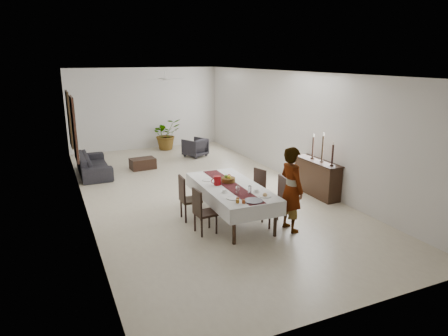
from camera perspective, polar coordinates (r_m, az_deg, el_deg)
floor at (r=11.09m, az=-3.58°, el=-3.30°), size 6.00×12.00×0.00m
ceiling at (r=10.51m, az=-3.88°, el=13.46°), size 6.00×12.00×0.02m
wall_back at (r=16.38m, az=-11.17°, el=8.30°), size 6.00×0.02×3.20m
wall_front at (r=5.65m, az=18.19°, el=-5.67°), size 6.00×0.02×3.20m
wall_left at (r=10.07m, az=-19.96°, el=3.29°), size 0.02×12.00×3.20m
wall_right at (r=12.04m, az=9.84°, el=5.86°), size 0.02×12.00×3.20m
dining_table_top at (r=8.96m, az=0.99°, el=-2.75°), size 1.10×2.54×0.05m
table_leg_fl at (r=7.90m, az=1.46°, el=-8.40°), size 0.07×0.07×0.74m
table_leg_fr at (r=8.30m, az=7.33°, el=-7.31°), size 0.07×0.07×0.74m
table_leg_bl at (r=9.98m, az=-4.27°, el=-3.24°), size 0.07×0.07×0.74m
table_leg_br at (r=10.30m, az=0.61°, el=-2.60°), size 0.07×0.07×0.74m
tablecloth_top at (r=8.95m, az=0.99°, el=-2.56°), size 1.29×2.74×0.01m
tablecloth_drape_left at (r=8.78m, az=-2.70°, el=-3.99°), size 0.06×2.72×0.32m
tablecloth_drape_right at (r=9.25m, az=4.47°, el=-2.99°), size 0.06×2.72×0.32m
tablecloth_drape_near at (r=7.86m, az=5.03°, el=-6.42°), size 1.24×0.03×0.32m
tablecloth_drape_far at (r=10.19m, az=-2.12°, el=-1.21°), size 1.24×0.03×0.32m
table_runner at (r=8.95m, az=0.99°, el=-2.51°), size 0.41×2.64×0.00m
red_pitcher at (r=8.95m, az=-0.96°, el=-1.80°), size 0.16×0.16×0.21m
pitcher_handle at (r=8.92m, az=-1.49°, el=-1.86°), size 0.13×0.02×0.13m
wine_glass_near at (r=8.38m, az=3.69°, el=-3.16°), size 0.07×0.07×0.18m
wine_glass_mid at (r=8.38m, az=1.95°, el=-3.15°), size 0.07×0.07×0.18m
teacup_right at (r=8.53m, az=4.66°, el=-3.26°), size 0.09×0.09×0.06m
saucer_right at (r=8.54m, az=4.66°, el=-3.42°), size 0.16×0.16×0.01m
teacup_left at (r=8.50m, az=0.06°, el=-3.28°), size 0.09×0.09×0.06m
saucer_left at (r=8.50m, az=0.06°, el=-3.44°), size 0.16×0.16×0.01m
plate_near_right at (r=8.29m, az=5.87°, el=-4.03°), size 0.25×0.25×0.02m
bread_near_right at (r=8.28m, az=5.87°, el=-3.84°), size 0.09×0.09×0.09m
plate_near_left at (r=8.14m, az=1.22°, el=-4.32°), size 0.25×0.25×0.02m
plate_far_left at (r=9.33m, az=-2.35°, el=-1.71°), size 0.25×0.25×0.02m
serving_tray at (r=8.00m, az=4.23°, el=-4.69°), size 0.38×0.38×0.02m
jam_jar_a at (r=7.87m, az=2.83°, el=-4.80°), size 0.07×0.07×0.08m
jam_jar_b at (r=7.88m, az=1.94°, el=-4.76°), size 0.07×0.07×0.08m
jam_jar_c at (r=7.99m, az=1.96°, el=-4.47°), size 0.07×0.07×0.08m
fruit_basket at (r=9.18m, az=0.62°, el=-1.70°), size 0.32×0.32×0.11m
fruit_red at (r=9.19m, az=0.75°, el=-1.17°), size 0.09×0.09×0.09m
fruit_green at (r=9.17m, az=0.30°, el=-1.21°), size 0.08×0.08×0.08m
fruit_yellow at (r=9.11m, az=0.76°, el=-1.32°), size 0.09×0.09×0.09m
chair_right_near_seat at (r=8.82m, az=7.17°, el=-5.14°), size 0.50×0.50×0.05m
chair_right_near_leg_fl at (r=8.83m, az=8.75°, el=-6.92°), size 0.05×0.05×0.45m
chair_right_near_leg_fr at (r=9.14m, az=7.67°, el=-6.09°), size 0.05×0.05×0.45m
chair_right_near_leg_bl at (r=8.68m, az=6.53°, el=-7.26°), size 0.05×0.05×0.45m
chair_right_near_leg_br at (r=8.99m, az=5.51°, el=-6.40°), size 0.05×0.05×0.45m
chair_right_near_back at (r=8.80m, az=8.46°, el=-3.07°), size 0.08×0.46×0.58m
chair_right_far_seat at (r=9.82m, az=4.37°, el=-3.28°), size 0.50×0.50×0.05m
chair_right_far_leg_fl at (r=9.90m, az=5.68°, el=-4.50°), size 0.05×0.05×0.39m
chair_right_far_leg_fr at (r=10.11m, az=4.33°, el=-4.04°), size 0.05×0.05×0.39m
chair_right_far_leg_bl at (r=9.67m, az=4.36°, el=-4.95°), size 0.05×0.05×0.39m
chair_right_far_leg_br at (r=9.89m, az=3.01°, el=-4.46°), size 0.05×0.05×0.39m
chair_right_far_back at (r=9.86m, az=5.14°, el=-1.56°), size 0.15×0.39×0.51m
chair_left_near_seat at (r=8.38m, az=-2.67°, el=-6.48°), size 0.45×0.45×0.05m
chair_left_near_leg_fl at (r=8.55m, az=-4.18°, el=-7.72°), size 0.04×0.04×0.41m
chair_left_near_leg_fr at (r=8.26m, az=-3.19°, el=-8.55°), size 0.04×0.04×0.41m
chair_left_near_leg_bl at (r=8.68m, az=-2.13°, el=-7.32°), size 0.04×0.04×0.41m
chair_left_near_leg_br at (r=8.40m, az=-1.09°, el=-8.11°), size 0.04×0.04×0.41m
chair_left_near_back at (r=8.21m, az=-3.87°, el=-4.89°), size 0.07×0.42×0.53m
chair_left_far_seat at (r=9.09m, az=-4.78°, el=-4.59°), size 0.45×0.45×0.05m
chair_left_far_leg_fl at (r=9.29m, az=-6.13°, el=-5.76°), size 0.04×0.04×0.43m
chair_left_far_leg_fr at (r=8.97m, az=-5.49°, el=-6.53°), size 0.04×0.04×0.43m
chair_left_far_leg_bl at (r=9.38m, az=-4.04°, el=-5.48°), size 0.04×0.04×0.43m
chair_left_far_leg_br at (r=9.07m, az=-3.33°, el=-6.23°), size 0.04×0.04×0.43m
chair_left_far_back at (r=8.94m, az=-6.03°, el=-2.96°), size 0.05×0.44×0.55m
woman at (r=8.47m, az=9.59°, el=-3.02°), size 0.47×0.69×1.82m
sideboard_body at (r=10.94m, az=13.13°, el=-1.44°), size 0.41×1.52×0.91m
sideboard_top at (r=10.81m, az=13.29°, el=0.95°), size 0.45×1.59×0.03m
candlestick_near_base at (r=10.38m, az=15.15°, el=0.40°), size 0.10×0.10×0.03m
candlestick_near_shaft at (r=10.32m, az=15.25°, el=1.85°), size 0.05×0.05×0.51m
candlestick_near_candle at (r=10.26m, az=15.37°, el=3.44°), size 0.04×0.04×0.08m
candlestick_mid_base at (r=10.69m, az=13.79°, el=0.92°), size 0.10×0.10×0.03m
candlestick_mid_shaft at (r=10.61m, az=13.90°, el=2.73°), size 0.05×0.05×0.66m
candlestick_mid_candle at (r=10.54m, az=14.03°, el=4.69°), size 0.04×0.04×0.08m
candlestick_far_base at (r=11.00m, az=12.50°, el=1.41°), size 0.10×0.10×0.03m
candlestick_far_shaft at (r=10.94m, az=12.59°, el=2.91°), size 0.05×0.05×0.56m
candlestick_far_candle at (r=10.87m, az=12.69°, el=4.55°), size 0.04×0.04×0.08m
sofa at (r=13.23m, az=-18.13°, el=0.54°), size 0.89×2.26×0.66m
armchair at (r=14.90m, az=-4.16°, el=2.95°), size 0.99×1.00×0.69m
coffee_table at (r=13.49m, az=-11.53°, el=0.62°), size 0.84×0.59×0.35m
potted_plant at (r=16.18m, az=-8.26°, el=4.83°), size 1.27×1.15×1.24m
mirror_frame_near at (r=12.23m, az=-20.63°, el=5.24°), size 0.06×1.05×1.85m
mirror_glass_near at (r=12.23m, az=-20.47°, el=5.26°), size 0.01×0.90×1.70m
mirror_frame_far at (r=14.30m, az=-21.24°, el=6.54°), size 0.06×1.05×1.85m
mirror_glass_far at (r=14.30m, az=-21.10°, el=6.56°), size 0.01×0.90×1.70m
fan_rod at (r=13.37m, az=-8.47°, el=13.33°), size 0.04×0.04×0.20m
fan_hub at (r=13.37m, az=-8.43°, el=12.47°), size 0.16×0.16×0.08m
fan_blade_n at (r=13.71m, az=-8.85°, el=12.52°), size 0.10×0.55×0.01m
fan_blade_s at (r=13.04m, az=-8.00°, el=12.41°), size 0.10×0.55×0.01m
fan_blade_e at (r=13.47m, az=-6.97°, el=12.54°), size 0.55×0.10×0.01m
fan_blade_w at (r=13.28m, az=-9.92°, el=12.39°), size 0.55×0.10×0.01m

